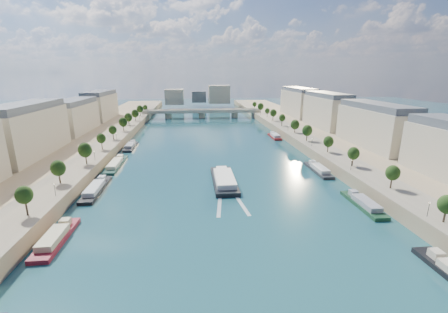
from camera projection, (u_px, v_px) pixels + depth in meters
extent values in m
plane|color=#0D2C3A|center=(210.00, 151.00, 167.15)|extent=(700.00, 700.00, 0.00)
cube|color=#9E8460|center=(75.00, 150.00, 159.11)|extent=(44.00, 520.00, 5.00)
cube|color=#9E8460|center=(334.00, 144.00, 173.83)|extent=(44.00, 520.00, 5.00)
cube|color=gray|center=(104.00, 145.00, 159.95)|extent=(14.00, 520.00, 0.10)
cube|color=gray|center=(309.00, 140.00, 171.61)|extent=(14.00, 520.00, 0.10)
cylinder|color=#382B1E|center=(26.00, 208.00, 81.16)|extent=(0.50, 0.50, 3.82)
ellipsoid|color=black|center=(24.00, 196.00, 80.18)|extent=(4.80, 4.80, 5.52)
cylinder|color=#382B1E|center=(62.00, 178.00, 104.13)|extent=(0.50, 0.50, 3.82)
ellipsoid|color=black|center=(61.00, 168.00, 103.16)|extent=(4.80, 4.80, 5.52)
cylinder|color=#382B1E|center=(86.00, 159.00, 127.10)|extent=(0.50, 0.50, 3.82)
ellipsoid|color=black|center=(85.00, 151.00, 126.13)|extent=(4.80, 4.80, 5.52)
cylinder|color=#382B1E|center=(102.00, 146.00, 150.08)|extent=(0.50, 0.50, 3.82)
ellipsoid|color=black|center=(101.00, 139.00, 149.11)|extent=(4.80, 4.80, 5.52)
cylinder|color=#382B1E|center=(114.00, 136.00, 173.05)|extent=(0.50, 0.50, 3.82)
ellipsoid|color=black|center=(113.00, 130.00, 172.08)|extent=(4.80, 4.80, 5.52)
cylinder|color=#382B1E|center=(123.00, 129.00, 196.03)|extent=(0.50, 0.50, 3.82)
ellipsoid|color=black|center=(122.00, 123.00, 195.05)|extent=(4.80, 4.80, 5.52)
cylinder|color=#382B1E|center=(130.00, 123.00, 219.00)|extent=(0.50, 0.50, 3.82)
ellipsoid|color=black|center=(129.00, 118.00, 218.03)|extent=(4.80, 4.80, 5.52)
cylinder|color=#382B1E|center=(136.00, 118.00, 241.97)|extent=(0.50, 0.50, 3.82)
ellipsoid|color=black|center=(135.00, 113.00, 241.00)|extent=(4.80, 4.80, 5.52)
cylinder|color=#382B1E|center=(140.00, 114.00, 264.95)|extent=(0.50, 0.50, 3.82)
ellipsoid|color=black|center=(140.00, 110.00, 263.97)|extent=(4.80, 4.80, 5.52)
cylinder|color=#382B1E|center=(144.00, 111.00, 287.92)|extent=(0.50, 0.50, 3.82)
ellipsoid|color=black|center=(144.00, 107.00, 286.95)|extent=(4.80, 4.80, 5.52)
cylinder|color=#382B1E|center=(446.00, 215.00, 77.09)|extent=(0.50, 0.50, 3.82)
cylinder|color=#382B1E|center=(387.00, 182.00, 100.06)|extent=(0.50, 0.50, 3.82)
ellipsoid|color=black|center=(389.00, 172.00, 99.09)|extent=(4.80, 4.80, 5.52)
cylinder|color=#382B1E|center=(351.00, 162.00, 123.04)|extent=(0.50, 0.50, 3.82)
ellipsoid|color=black|center=(352.00, 153.00, 122.06)|extent=(4.80, 4.80, 5.52)
cylinder|color=#382B1E|center=(326.00, 148.00, 146.01)|extent=(0.50, 0.50, 3.82)
ellipsoid|color=black|center=(326.00, 141.00, 145.04)|extent=(4.80, 4.80, 5.52)
cylinder|color=#382B1E|center=(307.00, 138.00, 168.98)|extent=(0.50, 0.50, 3.82)
ellipsoid|color=black|center=(308.00, 131.00, 168.01)|extent=(4.80, 4.80, 5.52)
cylinder|color=#382B1E|center=(293.00, 130.00, 191.96)|extent=(0.50, 0.50, 3.82)
ellipsoid|color=black|center=(294.00, 124.00, 190.98)|extent=(4.80, 4.80, 5.52)
cylinder|color=#382B1E|center=(282.00, 124.00, 214.93)|extent=(0.50, 0.50, 3.82)
ellipsoid|color=black|center=(283.00, 119.00, 213.96)|extent=(4.80, 4.80, 5.52)
cylinder|color=#382B1E|center=(274.00, 119.00, 237.90)|extent=(0.50, 0.50, 3.82)
ellipsoid|color=black|center=(274.00, 114.00, 236.93)|extent=(4.80, 4.80, 5.52)
cylinder|color=#382B1E|center=(266.00, 115.00, 260.88)|extent=(0.50, 0.50, 3.82)
ellipsoid|color=black|center=(266.00, 110.00, 259.91)|extent=(4.80, 4.80, 5.52)
cylinder|color=#382B1E|center=(260.00, 111.00, 283.85)|extent=(0.50, 0.50, 3.82)
ellipsoid|color=black|center=(260.00, 107.00, 282.88)|extent=(4.80, 4.80, 5.52)
cylinder|color=#382B1E|center=(255.00, 108.00, 306.83)|extent=(0.50, 0.50, 3.82)
ellipsoid|color=black|center=(255.00, 105.00, 305.85)|extent=(4.80, 4.80, 5.52)
cylinder|color=black|center=(55.00, 190.00, 92.88)|extent=(0.14, 0.14, 4.00)
sphere|color=#FFE5B2|center=(54.00, 184.00, 92.31)|extent=(0.36, 0.36, 0.36)
cylinder|color=black|center=(95.00, 156.00, 131.17)|extent=(0.14, 0.14, 4.00)
sphere|color=#FFE5B2|center=(94.00, 151.00, 130.60)|extent=(0.36, 0.36, 0.36)
cylinder|color=black|center=(116.00, 137.00, 169.45)|extent=(0.14, 0.14, 4.00)
sphere|color=#FFE5B2|center=(116.00, 134.00, 168.89)|extent=(0.36, 0.36, 0.36)
cylinder|color=black|center=(130.00, 125.00, 207.74)|extent=(0.14, 0.14, 4.00)
sphere|color=#FFE5B2|center=(130.00, 122.00, 207.18)|extent=(0.36, 0.36, 0.36)
cylinder|color=black|center=(140.00, 117.00, 246.03)|extent=(0.14, 0.14, 4.00)
sphere|color=#FFE5B2|center=(139.00, 115.00, 245.47)|extent=(0.36, 0.36, 0.36)
cylinder|color=black|center=(428.00, 210.00, 79.68)|extent=(0.14, 0.14, 4.00)
sphere|color=#FFE5B2|center=(430.00, 203.00, 79.11)|extent=(0.36, 0.36, 0.36)
cylinder|color=black|center=(351.00, 165.00, 117.97)|extent=(0.14, 0.14, 4.00)
sphere|color=#FFE5B2|center=(352.00, 160.00, 117.40)|extent=(0.36, 0.36, 0.36)
cylinder|color=black|center=(312.00, 143.00, 156.26)|extent=(0.14, 0.14, 4.00)
sphere|color=#FFE5B2|center=(312.00, 139.00, 155.69)|extent=(0.36, 0.36, 0.36)
cylinder|color=black|center=(288.00, 129.00, 194.55)|extent=(0.14, 0.14, 4.00)
sphere|color=#FFE5B2|center=(288.00, 126.00, 193.98)|extent=(0.36, 0.36, 0.36)
cylinder|color=black|center=(272.00, 120.00, 232.84)|extent=(0.14, 0.14, 4.00)
sphere|color=#FFE5B2|center=(272.00, 117.00, 232.27)|extent=(0.36, 0.36, 0.36)
cylinder|color=black|center=(261.00, 113.00, 271.13)|extent=(0.14, 0.14, 4.00)
sphere|color=#FFE5B2|center=(261.00, 111.00, 270.56)|extent=(0.36, 0.36, 0.36)
cube|color=#C1B194|center=(28.00, 134.00, 138.12)|extent=(16.00, 52.00, 20.00)
cube|color=#474C54|center=(24.00, 109.00, 134.98)|extent=(14.72, 50.44, 3.20)
cube|color=#C1B194|center=(75.00, 116.00, 193.64)|extent=(16.00, 52.00, 20.00)
cube|color=#474C54|center=(72.00, 98.00, 190.50)|extent=(14.72, 50.44, 3.20)
cube|color=#C1B194|center=(101.00, 107.00, 249.16)|extent=(16.00, 52.00, 20.00)
cube|color=#474C54|center=(99.00, 92.00, 246.02)|extent=(14.72, 50.44, 3.20)
cube|color=#C1B194|center=(375.00, 127.00, 155.50)|extent=(16.00, 52.00, 20.00)
cube|color=#474C54|center=(378.00, 105.00, 152.36)|extent=(14.72, 50.44, 3.20)
cube|color=#C1B194|center=(326.00, 113.00, 211.02)|extent=(16.00, 52.00, 20.00)
cube|color=#474C54|center=(328.00, 96.00, 207.88)|extent=(14.72, 50.44, 3.20)
cube|color=#C1B194|center=(298.00, 104.00, 266.54)|extent=(16.00, 52.00, 20.00)
cube|color=#474C54|center=(299.00, 91.00, 263.40)|extent=(14.72, 50.44, 3.20)
cube|color=#C1B194|center=(174.00, 97.00, 361.31)|extent=(22.00, 18.00, 18.00)
cube|color=#C1B194|center=(219.00, 94.00, 375.96)|extent=(26.00, 20.00, 22.00)
cube|color=#474C54|center=(199.00, 97.00, 388.85)|extent=(18.00, 16.00, 14.00)
cube|color=#C1B79E|center=(202.00, 111.00, 288.12)|extent=(112.00, 11.00, 2.20)
cube|color=#C1B79E|center=(202.00, 110.00, 282.93)|extent=(112.00, 0.80, 0.90)
cube|color=#C1B79E|center=(202.00, 109.00, 292.50)|extent=(112.00, 0.80, 0.90)
cylinder|color=#C1B79E|center=(168.00, 116.00, 285.85)|extent=(6.40, 6.40, 5.00)
cylinder|color=#C1B79E|center=(202.00, 115.00, 289.12)|extent=(6.40, 6.40, 5.00)
cylinder|color=#C1B79E|center=(235.00, 115.00, 292.39)|extent=(6.40, 6.40, 5.00)
cube|color=#C1B79E|center=(147.00, 116.00, 283.80)|extent=(6.00, 12.00, 5.00)
cube|color=#C1B79E|center=(255.00, 114.00, 294.44)|extent=(6.00, 12.00, 5.00)
cube|color=black|center=(224.00, 181.00, 119.46)|extent=(8.93, 30.94, 2.21)
cube|color=white|center=(225.00, 178.00, 116.52)|extent=(7.31, 20.11, 1.99)
cube|color=white|center=(222.00, 169.00, 127.79)|extent=(4.43, 3.72, 1.80)
cube|color=silver|center=(220.00, 200.00, 102.99)|extent=(4.44, 25.95, 0.04)
cube|color=silver|center=(238.00, 199.00, 103.64)|extent=(4.27, 25.96, 0.04)
cube|color=maroon|center=(57.00, 240.00, 77.96)|extent=(5.00, 20.85, 1.80)
cube|color=#C0B990|center=(53.00, 237.00, 75.90)|extent=(4.10, 11.47, 1.60)
cube|color=#C0B990|center=(65.00, 222.00, 83.46)|extent=(2.50, 2.50, 1.80)
cube|color=black|center=(97.00, 190.00, 110.88)|extent=(5.00, 26.10, 1.80)
cube|color=silver|center=(94.00, 188.00, 108.42)|extent=(4.10, 14.36, 1.60)
cube|color=silver|center=(102.00, 178.00, 117.89)|extent=(2.50, 3.13, 1.80)
cube|color=#183E34|center=(116.00, 165.00, 140.43)|extent=(5.00, 28.37, 1.80)
cube|color=#F1E9BF|center=(115.00, 163.00, 137.80)|extent=(4.10, 15.60, 1.60)
cube|color=#F1E9BF|center=(120.00, 157.00, 148.09)|extent=(2.50, 3.40, 1.80)
cube|color=#2A2A2D|center=(131.00, 147.00, 174.58)|extent=(5.00, 22.22, 1.80)
cube|color=gray|center=(130.00, 145.00, 172.42)|extent=(4.10, 12.22, 1.60)
cube|color=gray|center=(133.00, 142.00, 180.47)|extent=(2.50, 2.67, 1.80)
cube|color=beige|center=(436.00, 254.00, 68.72)|extent=(2.50, 2.67, 1.80)
cube|color=#193F26|center=(363.00, 205.00, 98.09)|extent=(5.00, 21.33, 1.80)
cube|color=#93939B|center=(366.00, 203.00, 96.00)|extent=(4.10, 11.73, 1.60)
cube|color=#93939B|center=(353.00, 193.00, 103.73)|extent=(2.50, 2.56, 1.80)
cube|color=#28292B|center=(318.00, 171.00, 132.69)|extent=(5.00, 22.39, 1.80)
cube|color=silver|center=(320.00, 168.00, 130.52)|extent=(4.10, 12.31, 1.60)
cube|color=silver|center=(312.00, 163.00, 138.63)|extent=(2.50, 2.69, 1.80)
cube|color=maroon|center=(275.00, 137.00, 201.58)|extent=(5.00, 19.69, 1.80)
cube|color=silver|center=(275.00, 135.00, 199.61)|extent=(4.10, 10.83, 1.60)
cube|color=silver|center=(272.00, 133.00, 206.75)|extent=(2.50, 2.36, 1.80)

